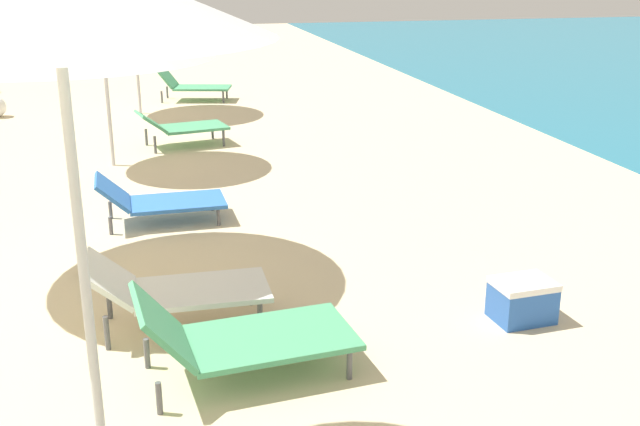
# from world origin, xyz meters

# --- Properties ---
(lounger_fourth_shoreside) EXTENTS (1.51, 0.84, 0.65)m
(lounger_fourth_shoreside) POSITION_xyz_m (0.03, 11.67, 0.30)
(lounger_fourth_shoreside) COLOR #4CA572
(lounger_fourth_shoreside) RESTS_ON ground
(umbrella_fifth) EXTENTS (2.55, 2.55, 2.62)m
(umbrella_fifth) POSITION_xyz_m (-1.12, 13.70, 2.23)
(umbrella_fifth) COLOR #4C4C51
(umbrella_fifth) RESTS_ON ground
(lounger_fifth_shoreside) EXTENTS (1.35, 0.66, 0.53)m
(lounger_fifth_shoreside) POSITION_xyz_m (-0.40, 14.99, 0.25)
(lounger_fifth_shoreside) COLOR blue
(lounger_fifth_shoreside) RESTS_ON ground
(lounger_fifth_inland) EXTENTS (1.35, 0.62, 0.60)m
(lounger_fifth_inland) POSITION_xyz_m (-0.35, 12.49, 0.32)
(lounger_fifth_inland) COLOR white
(lounger_fifth_inland) RESTS_ON ground
(lounger_sixth_shoreside) EXTENTS (1.39, 0.90, 0.55)m
(lounger_sixth_shoreside) POSITION_xyz_m (0.05, 18.44, 0.31)
(lounger_sixth_shoreside) COLOR #4CA572
(lounger_sixth_shoreside) RESTS_ON ground
(lounger_farthest_shoreside) EXTENTS (1.48, 0.94, 0.65)m
(lounger_farthest_shoreside) POSITION_xyz_m (0.49, 22.26, 0.31)
(lounger_farthest_shoreside) COLOR #4CA572
(lounger_farthest_shoreside) RESTS_ON ground
(cooler_box) EXTENTS (0.48, 0.39, 0.33)m
(cooler_box) POSITION_xyz_m (2.27, 11.99, 0.17)
(cooler_box) COLOR #2659B2
(cooler_box) RESTS_ON ground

